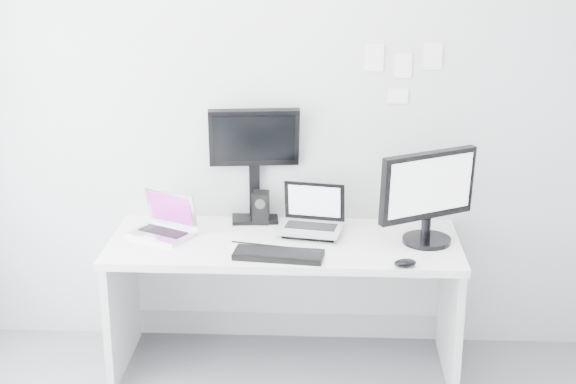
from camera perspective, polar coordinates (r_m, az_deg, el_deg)
name	(u,v)px	position (r m, az deg, el deg)	size (l,w,h in m)	color
back_wall	(288,108)	(4.54, -0.03, 5.67)	(3.60, 3.60, 0.00)	silver
desk	(284,305)	(4.53, -0.24, -7.58)	(1.80, 0.70, 0.73)	white
macbook	(160,215)	(4.45, -8.54, -1.51)	(0.31, 0.23, 0.23)	silver
speaker	(261,207)	(4.60, -1.83, -1.04)	(0.09, 0.09, 0.18)	black
dell_laptop	(311,211)	(4.41, 1.52, -1.28)	(0.32, 0.25, 0.27)	#ACAFB3
rear_monitor	(254,163)	(4.57, -2.27, 1.96)	(0.48, 0.17, 0.65)	black
samsung_monitor	(429,196)	(4.33, 9.42, -0.29)	(0.54, 0.25, 0.50)	black
keyboard	(279,255)	(4.16, -0.63, -4.23)	(0.44, 0.16, 0.03)	black
mouse	(405,263)	(4.10, 7.85, -4.73)	(0.11, 0.07, 0.04)	black
wall_note_0	(374,58)	(4.48, 5.80, 8.94)	(0.10, 0.00, 0.14)	white
wall_note_1	(403,66)	(4.50, 7.71, 8.38)	(0.09, 0.00, 0.13)	white
wall_note_2	(433,56)	(4.50, 9.66, 8.95)	(0.10, 0.00, 0.14)	white
wall_note_3	(398,96)	(4.52, 7.37, 6.39)	(0.11, 0.00, 0.08)	white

